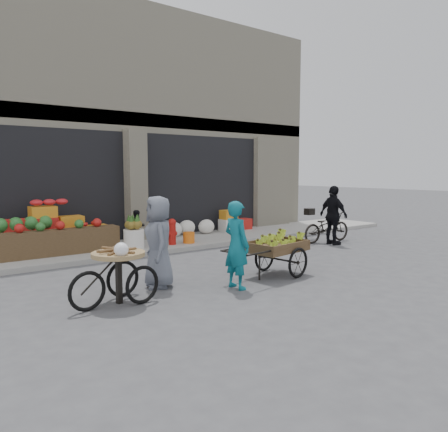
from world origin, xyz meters
TOP-DOWN VIEW (x-y plane):
  - ground at (0.00, 0.00)m, footprint 80.00×80.00m
  - sidewalk at (0.00, 4.10)m, footprint 18.00×2.20m
  - building at (0.00, 8.03)m, footprint 14.00×6.45m
  - fruit_display at (-2.48, 4.38)m, footprint 3.10×1.12m
  - pineapple_bin at (-0.75, 3.60)m, footprint 0.52×0.52m
  - fire_hydrant at (0.35, 3.55)m, footprint 0.22×0.22m
  - orange_bucket at (0.85, 3.50)m, footprint 0.32×0.32m
  - right_bay_goods at (2.61, 4.70)m, footprint 3.35×0.60m
  - seated_person at (-0.35, 4.20)m, footprint 0.51×0.43m
  - banana_cart at (0.46, -0.33)m, footprint 2.15×1.10m
  - vendor_woman at (-0.74, -0.58)m, footprint 0.41×0.60m
  - tricycle_cart at (-2.81, -0.16)m, footprint 1.45×0.95m
  - vendor_grey at (-1.81, 0.34)m, footprint 0.74×0.93m
  - bicycle at (4.57, 1.77)m, footprint 1.77×0.76m
  - cyclist at (4.37, 1.37)m, footprint 0.51×1.03m

SIDE VIEW (x-z plane):
  - ground at x=0.00m, z-range 0.00..0.00m
  - sidewalk at x=0.00m, z-range 0.00..0.12m
  - orange_bucket at x=0.85m, z-range 0.12..0.42m
  - pineapple_bin at x=-0.75m, z-range 0.12..0.62m
  - right_bay_goods at x=2.61m, z-range 0.06..0.76m
  - bicycle at x=4.57m, z-range 0.00..0.90m
  - fire_hydrant at x=0.35m, z-range 0.15..0.86m
  - tricycle_cart at x=-2.81m, z-range 0.09..1.04m
  - seated_person at x=-0.35m, z-range 0.12..1.05m
  - banana_cart at x=0.46m, z-range 0.20..1.05m
  - fruit_display at x=-2.48m, z-range 0.05..1.29m
  - vendor_woman at x=-0.74m, z-range 0.00..1.58m
  - vendor_grey at x=-1.81m, z-range 0.00..1.67m
  - cyclist at x=4.37m, z-range 0.00..1.69m
  - building at x=0.00m, z-range -0.13..6.87m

